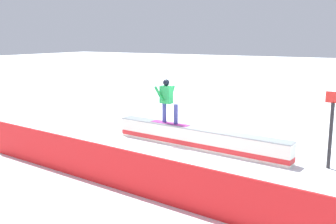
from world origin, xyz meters
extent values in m
plane|color=white|center=(0.00, 0.00, 0.00)|extent=(120.00, 120.00, 0.00)
cube|color=white|center=(0.00, 0.00, 0.32)|extent=(6.20, 1.05, 0.64)
cube|color=red|center=(0.00, 0.00, 0.16)|extent=(6.21, 1.07, 0.15)
cube|color=#8C999D|center=(0.00, 0.00, 0.66)|extent=(6.21, 1.11, 0.04)
cube|color=#B83295|center=(1.10, -0.11, 0.68)|extent=(1.44, 0.43, 0.01)
cylinder|color=#39438F|center=(1.34, -0.14, 1.02)|extent=(0.15, 0.15, 0.66)
cylinder|color=#39438F|center=(0.87, -0.09, 1.02)|extent=(0.15, 0.15, 0.66)
cube|color=green|center=(1.26, -0.13, 1.64)|extent=(0.42, 0.28, 0.59)
sphere|color=black|center=(1.26, -0.13, 2.05)|extent=(0.22, 0.22, 0.22)
cylinder|color=green|center=(1.45, 0.02, 1.67)|extent=(0.39, 0.13, 0.50)
cylinder|color=green|center=(1.14, -0.28, 1.67)|extent=(0.27, 0.12, 0.55)
cube|color=red|center=(0.00, 4.07, 0.50)|extent=(10.29, 1.11, 1.00)
cylinder|color=#262628|center=(-3.94, -0.09, 0.91)|extent=(0.10, 0.10, 1.81)
cube|color=red|center=(-3.94, -0.09, 1.96)|extent=(0.40, 0.04, 0.30)
camera|label=1|loc=(-5.49, 11.08, 3.55)|focal=42.44mm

